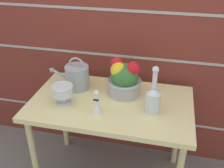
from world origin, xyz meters
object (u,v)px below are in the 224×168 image
watering_can (77,77)px  crystal_pedestal_bowl (62,92)px  glass_decanter (153,98)px  flower_planter (124,79)px  figurine_vase (97,104)px

watering_can → crystal_pedestal_bowl: 0.22m
glass_decanter → flower_planter: bearing=141.2°
watering_can → glass_decanter: (0.59, -0.19, 0.01)m
watering_can → figurine_vase: size_ratio=1.88×
flower_planter → figurine_vase: bearing=-113.8°
crystal_pedestal_bowl → glass_decanter: (0.61, 0.04, 0.02)m
watering_can → crystal_pedestal_bowl: size_ratio=2.16×
watering_can → crystal_pedestal_bowl: (-0.02, -0.22, -0.00)m
glass_decanter → figurine_vase: 0.36m
watering_can → figurine_vase: watering_can is taller
watering_can → glass_decanter: 0.61m
crystal_pedestal_bowl → flower_planter: flower_planter is taller
glass_decanter → watering_can: bearing=162.4°
crystal_pedestal_bowl → glass_decanter: glass_decanter is taller
flower_planter → figurine_vase: (-0.12, -0.28, -0.05)m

